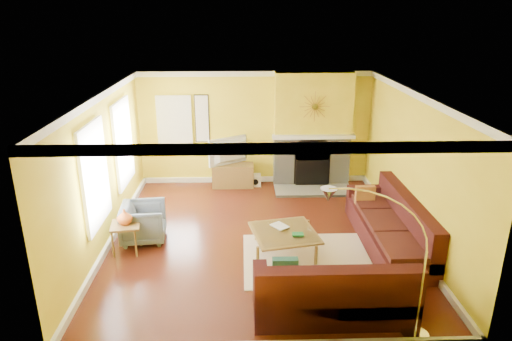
{
  "coord_description": "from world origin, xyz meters",
  "views": [
    {
      "loc": [
        -0.32,
        -7.6,
        4.04
      ],
      "look_at": [
        -0.06,
        0.4,
        1.2
      ],
      "focal_mm": 32.0,
      "sensor_mm": 36.0,
      "label": 1
    }
  ],
  "objects_px": {
    "sectional_sofa": "(338,235)",
    "arc_lamp": "(379,268)",
    "armchair": "(144,222)",
    "media_console": "(233,175)",
    "coffee_table": "(284,242)",
    "side_table": "(127,238)"
  },
  "relations": [
    {
      "from": "sectional_sofa",
      "to": "coffee_table",
      "type": "relative_size",
      "value": 3.59
    },
    {
      "from": "sectional_sofa",
      "to": "arc_lamp",
      "type": "xyz_separation_m",
      "value": [
        0.05,
        -2.01,
        0.6
      ]
    },
    {
      "from": "sectional_sofa",
      "to": "arc_lamp",
      "type": "distance_m",
      "value": 2.1
    },
    {
      "from": "sectional_sofa",
      "to": "armchair",
      "type": "xyz_separation_m",
      "value": [
        -3.41,
        0.79,
        -0.09
      ]
    },
    {
      "from": "sectional_sofa",
      "to": "media_console",
      "type": "relative_size",
      "value": 3.88
    },
    {
      "from": "side_table",
      "to": "armchair",
      "type": "bearing_deg",
      "value": 62.54
    },
    {
      "from": "armchair",
      "to": "arc_lamp",
      "type": "distance_m",
      "value": 4.51
    },
    {
      "from": "armchair",
      "to": "side_table",
      "type": "bearing_deg",
      "value": 147.42
    },
    {
      "from": "sectional_sofa",
      "to": "arc_lamp",
      "type": "relative_size",
      "value": 1.82
    },
    {
      "from": "coffee_table",
      "to": "side_table",
      "type": "bearing_deg",
      "value": 177.0
    },
    {
      "from": "media_console",
      "to": "armchair",
      "type": "xyz_separation_m",
      "value": [
        -1.59,
        -2.68,
        0.09
      ]
    },
    {
      "from": "armchair",
      "to": "arc_lamp",
      "type": "bearing_deg",
      "value": -134.04
    },
    {
      "from": "coffee_table",
      "to": "arc_lamp",
      "type": "bearing_deg",
      "value": -67.27
    },
    {
      "from": "sectional_sofa",
      "to": "side_table",
      "type": "distance_m",
      "value": 3.66
    },
    {
      "from": "media_console",
      "to": "arc_lamp",
      "type": "xyz_separation_m",
      "value": [
        1.88,
        -5.48,
        0.78
      ]
    },
    {
      "from": "side_table",
      "to": "arc_lamp",
      "type": "distance_m",
      "value": 4.46
    },
    {
      "from": "sectional_sofa",
      "to": "arc_lamp",
      "type": "height_order",
      "value": "arc_lamp"
    },
    {
      "from": "side_table",
      "to": "sectional_sofa",
      "type": "bearing_deg",
      "value": -5.81
    },
    {
      "from": "coffee_table",
      "to": "armchair",
      "type": "height_order",
      "value": "armchair"
    },
    {
      "from": "armchair",
      "to": "side_table",
      "type": "relative_size",
      "value": 1.46
    },
    {
      "from": "armchair",
      "to": "coffee_table",
      "type": "bearing_deg",
      "value": -107.7
    },
    {
      "from": "armchair",
      "to": "arc_lamp",
      "type": "relative_size",
      "value": 0.37
    }
  ]
}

